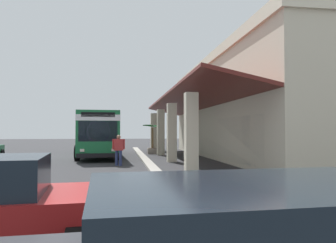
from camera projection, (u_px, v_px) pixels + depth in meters
ground at (182, 155)px, 25.79m from camera, size 120.00×120.00×0.00m
curb_strip at (143, 157)px, 22.75m from camera, size 27.07×0.50×0.12m
plaza_building at (276, 108)px, 24.20m from camera, size 22.86×13.86×7.04m
transit_bus at (98, 131)px, 24.87m from camera, size 11.35×3.30×3.34m
pedestrian at (119, 148)px, 17.95m from camera, size 0.39×0.67×1.64m
potted_palm at (153, 145)px, 27.35m from camera, size 1.62×1.67×2.42m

